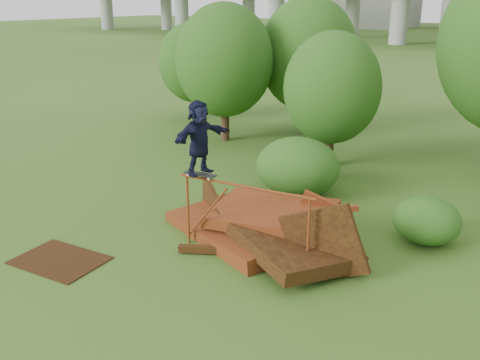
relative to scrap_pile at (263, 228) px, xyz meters
The scene contains 12 objects.
ground 2.30m from the scrap_pile, 82.97° to the right, with size 240.00×240.00×0.00m, color #2D5116.
scrap_pile is the anchor object (origin of this frame).
grind_rail 1.33m from the scrap_pile, 84.32° to the right, with size 3.42×0.47×1.79m.
skateboard 2.11m from the scrap_pile, 135.88° to the right, with size 0.83×0.31×0.08m.
skater 2.80m from the scrap_pile, 135.88° to the right, with size 1.61×0.51×1.73m, color black.
flat_plate 4.87m from the scrap_pile, 132.38° to the right, with size 2.01×1.44×0.03m, color black.
tree_0 10.45m from the scrap_pile, 132.51° to the left, with size 3.99×3.99×5.62m.
tree_1 11.89m from the scrap_pile, 113.90° to the left, with size 4.22×4.22×5.87m.
tree_2 7.25m from the scrap_pile, 103.22° to the left, with size 3.37×3.37×4.75m.
tree_6 14.76m from the scrap_pile, 136.89° to the left, with size 3.36×3.36×4.69m.
shrub_left 3.62m from the scrap_pile, 106.26° to the left, with size 2.59×2.39×1.79m, color #194E15.
shrub_right 4.03m from the scrap_pile, 35.53° to the left, with size 1.66×1.52×1.17m, color #194E15.
Camera 1 is at (6.30, -7.90, 5.81)m, focal length 40.00 mm.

